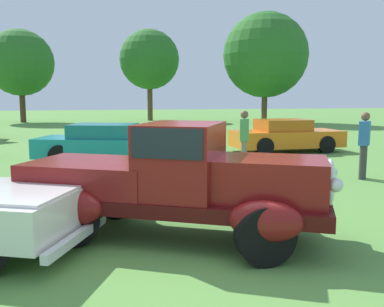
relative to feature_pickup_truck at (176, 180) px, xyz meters
name	(u,v)px	position (x,y,z in m)	size (l,w,h in m)	color
ground_plane	(203,249)	(0.27, -0.56, -0.87)	(120.00, 120.00, 0.00)	#568C3D
feature_pickup_truck	(176,180)	(0.00, 0.00, 0.00)	(4.61, 3.31, 1.70)	#400B0B
show_car_teal	(108,144)	(-0.80, 7.42, -0.27)	(4.75, 2.91, 1.22)	teal
show_car_orange	(286,136)	(5.78, 8.67, -0.27)	(4.13, 1.83, 1.22)	orange
spectator_by_row	(364,143)	(5.42, 3.38, 0.05)	(0.44, 0.46, 1.69)	#383838
spectator_far_side	(244,139)	(2.84, 5.07, 0.05)	(0.35, 0.45, 1.69)	#7F7056
treeline_far_left	(20,63)	(-6.92, 29.85, 3.80)	(5.17, 5.17, 7.26)	#47331E
treeline_mid_left	(149,60)	(3.29, 30.29, 4.26)	(5.03, 5.03, 7.66)	brown
treeline_center	(265,55)	(11.68, 25.31, 4.35)	(6.54, 6.54, 8.49)	brown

